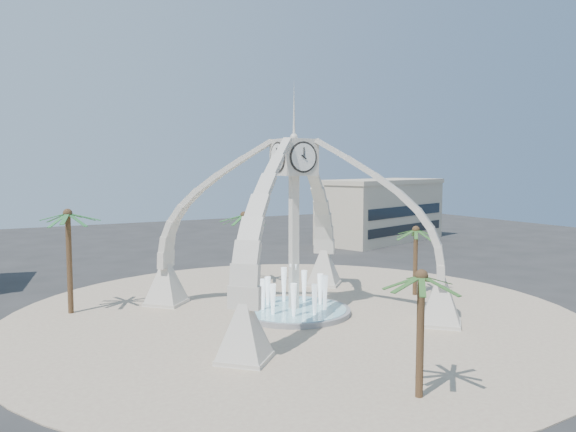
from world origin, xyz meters
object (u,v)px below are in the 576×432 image
clock_tower (294,223)px  palm_south (421,278)px  palm_west (68,215)px  palm_east (416,231)px  fountain (294,310)px  palm_north (244,216)px

clock_tower → palm_south: bearing=-98.1°
palm_west → palm_south: bearing=-63.3°
palm_east → palm_west: bearing=163.4°
palm_west → palm_east: bearing=-16.6°
fountain → palm_south: bearing=-98.1°
fountain → palm_south: palm_south is taller
palm_west → palm_north: bearing=10.5°
clock_tower → palm_west: 15.83m
fountain → palm_north: 12.07m
palm_east → palm_north: bearing=135.5°
palm_west → palm_north: size_ratio=1.14×
fountain → palm_east: 12.48m
fountain → palm_west: 17.20m
palm_east → palm_west: palm_west is taller
palm_south → palm_west: bearing=116.7°
clock_tower → palm_east: bearing=1.4°
palm_east → fountain: bearing=-178.6°
fountain → palm_north: (0.98, 10.54, 5.80)m
palm_south → palm_east: bearing=48.8°
clock_tower → palm_south: (-2.17, -15.25, -0.98)m
palm_north → palm_south: palm_north is taller
fountain → palm_south: (-2.17, -15.25, 5.22)m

